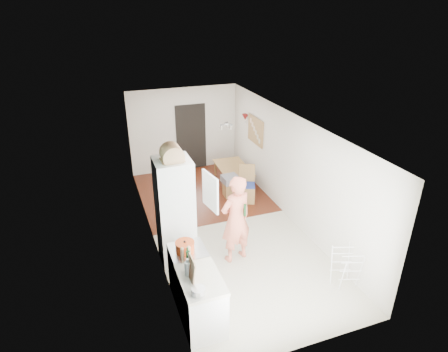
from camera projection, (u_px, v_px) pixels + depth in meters
room_shell at (224, 177)px, 8.04m from camera, size 3.20×7.00×2.50m
floor at (224, 227)px, 8.57m from camera, size 3.20×7.00×0.01m
wood_floor_overlay at (201, 192)px, 10.14m from camera, size 3.20×3.30×0.01m
sage_wall_panel at (170, 210)px, 5.59m from camera, size 0.02×3.00×1.30m
tile_splashback at (181, 270)px, 5.42m from camera, size 0.02×1.90×0.50m
doorway_recess at (191, 137)px, 11.18m from camera, size 0.90×0.04×2.00m
base_cabinet at (201, 303)px, 5.81m from camera, size 0.60×0.90×0.86m
worktop at (200, 279)px, 5.62m from camera, size 0.62×0.92×0.06m
range_cooker at (189, 272)px, 6.45m from camera, size 0.60×0.60×0.88m
cooker_top at (188, 251)px, 6.25m from camera, size 0.60×0.60×0.04m
fridge_housing at (175, 212)px, 7.06m from camera, size 0.66×0.66×2.15m
fridge_door at (210, 192)px, 6.79m from camera, size 0.14×0.56×0.70m
fridge_interior at (190, 187)px, 6.95m from camera, size 0.02×0.52×0.66m
pinboard at (256, 130)px, 10.02m from camera, size 0.03×0.90×0.70m
pinboard_frame at (255, 131)px, 10.02m from camera, size 0.00×0.94×0.74m
wall_sconce at (245, 117)px, 10.48m from camera, size 0.18×0.18×0.16m
person at (236, 212)px, 7.08m from camera, size 0.88×0.68×2.13m
dining_table at (234, 177)px, 10.52m from camera, size 0.74×1.26×0.43m
dining_chair at (247, 184)px, 9.47m from camera, size 0.53×0.53×0.96m
stool at (230, 189)px, 9.83m from camera, size 0.31×0.31×0.40m
grey_drape at (230, 179)px, 9.71m from camera, size 0.43×0.43×0.18m
drying_rack at (346, 268)px, 6.66m from camera, size 0.47×0.45×0.75m
bread_bin at (172, 155)px, 6.52m from camera, size 0.47×0.46×0.21m
red_casserole at (185, 247)px, 6.16m from camera, size 0.38×0.38×0.19m
steel_pan at (198, 291)px, 5.28m from camera, size 0.26×0.26×0.10m
held_bottle at (245, 210)px, 6.93m from camera, size 0.05×0.05×0.25m
bottle_a at (189, 262)px, 5.72m from camera, size 0.07×0.07×0.28m
bottle_b at (188, 258)px, 5.85m from camera, size 0.07×0.07×0.25m
bottle_c at (188, 269)px, 5.62m from camera, size 0.12×0.12×0.23m
pepper_mill_front at (182, 257)px, 5.90m from camera, size 0.07×0.07×0.22m
pepper_mill_back at (189, 256)px, 5.90m from camera, size 0.07×0.07×0.24m
chopping_boards at (191, 269)px, 5.52m from camera, size 0.07×0.27×0.36m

